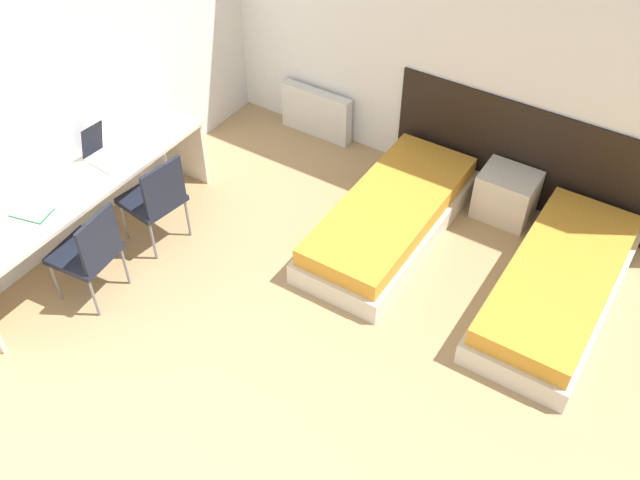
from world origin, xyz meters
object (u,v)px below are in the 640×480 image
(chair_near_notebook, at_px, (89,250))
(bed_near_window, at_px, (390,218))
(laptop, at_px, (101,153))
(bed_near_door, at_px, (558,286))
(chair_near_laptop, at_px, (156,197))
(nightstand, at_px, (506,195))

(chair_near_notebook, bearing_deg, bed_near_window, 43.59)
(chair_near_notebook, distance_m, laptop, 0.92)
(bed_near_door, distance_m, chair_near_notebook, 3.75)
(chair_near_laptop, height_order, chair_near_notebook, same)
(bed_near_door, height_order, chair_near_notebook, chair_near_notebook)
(laptop, bearing_deg, bed_near_window, 33.94)
(bed_near_door, bearing_deg, bed_near_window, 180.00)
(chair_near_laptop, distance_m, chair_near_notebook, 0.77)
(bed_near_door, relative_size, laptop, 5.90)
(bed_near_window, distance_m, chair_near_notebook, 2.57)
(laptop, bearing_deg, chair_near_notebook, -50.61)
(bed_near_door, distance_m, laptop, 3.94)
(bed_near_window, bearing_deg, chair_near_laptop, -144.92)
(bed_near_window, xyz_separation_m, nightstand, (0.77, 0.80, 0.05))
(nightstand, bearing_deg, bed_near_window, -133.69)
(bed_near_door, height_order, laptop, laptop)
(nightstand, height_order, chair_near_laptop, chair_near_laptop)
(chair_near_notebook, height_order, laptop, laptop)
(bed_near_door, bearing_deg, chair_near_laptop, -159.96)
(bed_near_door, distance_m, nightstand, 1.11)
(bed_near_door, relative_size, nightstand, 4.00)
(bed_near_window, relative_size, laptop, 5.90)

